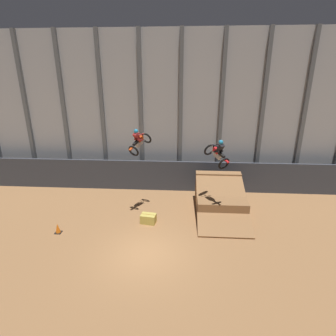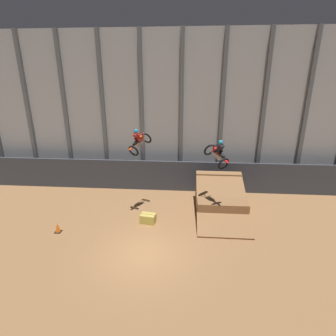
% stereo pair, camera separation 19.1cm
% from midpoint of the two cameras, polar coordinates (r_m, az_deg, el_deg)
% --- Properties ---
extents(ground_plane, '(60.00, 60.00, 0.00)m').
position_cam_midpoint_polar(ground_plane, '(13.91, -5.41, -18.17)').
color(ground_plane, '#996B42').
extents(arena_back_wall, '(32.00, 0.40, 11.78)m').
position_cam_midpoint_polar(arena_back_wall, '(20.61, -1.80, 12.04)').
color(arena_back_wall, '#ADB2B7').
rests_on(arena_back_wall, ground_plane).
extents(lower_barrier, '(31.36, 0.20, 2.37)m').
position_cam_midpoint_polar(lower_barrier, '(20.39, -2.03, -1.68)').
color(lower_barrier, '#383D47').
rests_on(lower_barrier, ground_plane).
extents(dirt_ramp, '(3.14, 5.09, 2.28)m').
position_cam_midpoint_polar(dirt_ramp, '(17.84, 10.89, -6.65)').
color(dirt_ramp, olive).
rests_on(dirt_ramp, ground_plane).
extents(rider_bike_left_air, '(1.45, 1.83, 1.67)m').
position_cam_midpoint_polar(rider_bike_left_air, '(16.17, -6.66, 5.76)').
color(rider_bike_left_air, black).
extents(rider_bike_right_air, '(1.53, 1.79, 1.66)m').
position_cam_midpoint_polar(rider_bike_right_air, '(15.03, 10.40, 3.17)').
color(rider_bike_right_air, black).
extents(traffic_cone_near_ramp, '(0.36, 0.36, 0.58)m').
position_cam_midpoint_polar(traffic_cone_near_ramp, '(16.57, -23.18, -12.00)').
color(traffic_cone_near_ramp, black).
rests_on(traffic_cone_near_ramp, ground_plane).
extents(hay_bale_trackside, '(0.98, 0.73, 0.57)m').
position_cam_midpoint_polar(hay_bale_trackside, '(16.29, -4.63, -10.92)').
color(hay_bale_trackside, '#CCB751').
rests_on(hay_bale_trackside, ground_plane).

